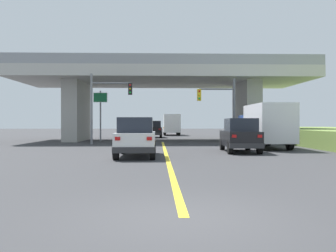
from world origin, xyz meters
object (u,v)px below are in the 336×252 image
object	(u,v)px
suv_crossing	(240,135)
suv_lead	(136,137)
sedan_oncoming	(154,129)
traffic_signal_farside	(105,100)
traffic_signal_nearside	(221,103)
highway_sign	(100,105)
box_truck	(266,125)
semi_truck_distant	(172,124)

from	to	relation	value
suv_crossing	suv_lead	bearing A→B (deg)	-152.45
sedan_oncoming	traffic_signal_farside	xyz separation A→B (m)	(-3.83, -14.30, 2.65)
sedan_oncoming	traffic_signal_nearside	bearing A→B (deg)	-68.13
traffic_signal_nearside	sedan_oncoming	bearing A→B (deg)	111.87
suv_lead	sedan_oncoming	xyz separation A→B (m)	(0.66, 25.20, -0.00)
suv_lead	traffic_signal_farside	size ratio (longest dim) A/B	0.81
suv_lead	traffic_signal_nearside	xyz separation A→B (m)	(6.39, 10.93, 2.36)
suv_crossing	highway_sign	size ratio (longest dim) A/B	0.94
traffic_signal_farside	suv_crossing	bearing A→B (deg)	-41.23
box_truck	sedan_oncoming	xyz separation A→B (m)	(-8.00, 18.92, -0.58)
box_truck	semi_truck_distant	xyz separation A→B (m)	(-5.50, 27.41, -0.01)
traffic_signal_nearside	traffic_signal_farside	distance (m)	9.56
suv_lead	suv_crossing	xyz separation A→B (m)	(6.06, 2.81, -0.00)
box_truck	highway_sign	world-z (taller)	highway_sign
box_truck	traffic_signal_nearside	distance (m)	5.48
suv_lead	semi_truck_distant	bearing A→B (deg)	84.64
box_truck	traffic_signal_nearside	bearing A→B (deg)	116.04
box_truck	sedan_oncoming	size ratio (longest dim) A/B	1.52
suv_crossing	highway_sign	bearing A→B (deg)	132.55
traffic_signal_nearside	traffic_signal_farside	xyz separation A→B (m)	(-9.56, -0.03, 0.29)
suv_lead	box_truck	world-z (taller)	box_truck
suv_crossing	sedan_oncoming	world-z (taller)	same
traffic_signal_nearside	highway_sign	size ratio (longest dim) A/B	1.15
suv_crossing	box_truck	distance (m)	4.37
suv_lead	highway_sign	size ratio (longest dim) A/B	0.99
suv_lead	traffic_signal_nearside	distance (m)	12.88
traffic_signal_farside	box_truck	bearing A→B (deg)	-21.34
semi_truck_distant	suv_crossing	bearing A→B (deg)	-84.64
traffic_signal_farside	semi_truck_distant	bearing A→B (deg)	74.48
traffic_signal_nearside	semi_truck_distant	xyz separation A→B (m)	(-3.23, 22.76, -1.79)
suv_crossing	traffic_signal_farside	distance (m)	12.55
semi_truck_distant	suv_lead	bearing A→B (deg)	-95.36
sedan_oncoming	traffic_signal_nearside	world-z (taller)	traffic_signal_nearside
suv_lead	traffic_signal_farside	bearing A→B (deg)	106.22
traffic_signal_farside	semi_truck_distant	xyz separation A→B (m)	(6.33, 22.79, -2.08)
suv_crossing	semi_truck_distant	distance (m)	31.02
suv_crossing	traffic_signal_farside	xyz separation A→B (m)	(-9.23, 8.09, 2.65)
traffic_signal_nearside	suv_lead	bearing A→B (deg)	-120.29
box_truck	semi_truck_distant	bearing A→B (deg)	101.34
highway_sign	traffic_signal_farside	bearing A→B (deg)	-75.93
sedan_oncoming	traffic_signal_nearside	xyz separation A→B (m)	(5.73, -14.27, 2.36)
traffic_signal_farside	highway_sign	distance (m)	4.33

